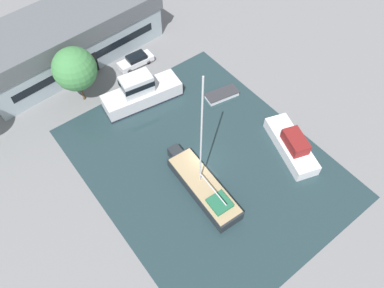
% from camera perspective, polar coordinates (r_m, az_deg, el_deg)
% --- Properties ---
extents(ground_plane, '(440.00, 440.00, 0.00)m').
position_cam_1_polar(ground_plane, '(40.13, 1.86, -2.78)').
color(ground_plane, slate).
extents(water_canal, '(22.61, 28.29, 0.01)m').
position_cam_1_polar(water_canal, '(40.13, 1.86, -2.77)').
color(water_canal, '#23383D').
rests_on(water_canal, ground).
extents(warehouse_building, '(25.19, 11.24, 6.32)m').
position_cam_1_polar(warehouse_building, '(52.00, -18.54, 15.17)').
color(warehouse_building, '#99A8B2').
rests_on(warehouse_building, ground).
extents(quay_tree_near_building, '(4.97, 4.97, 7.34)m').
position_cam_1_polar(quay_tree_near_building, '(44.47, -17.45, 10.85)').
color(quay_tree_near_building, brown).
rests_on(quay_tree_near_building, ground).
extents(parked_car, '(4.73, 1.89, 1.53)m').
position_cam_1_polar(parked_car, '(50.32, -8.55, 12.49)').
color(parked_car, silver).
rests_on(parked_car, ground).
extents(sailboat_moored, '(3.27, 10.61, 15.19)m').
position_cam_1_polar(sailboat_moored, '(37.69, 1.65, -6.40)').
color(sailboat_moored, '#23282D').
rests_on(sailboat_moored, water_canal).
extents(motor_cruiser, '(9.79, 4.40, 4.09)m').
position_cam_1_polar(motor_cruiser, '(44.97, -7.81, 7.77)').
color(motor_cruiser, silver).
rests_on(motor_cruiser, water_canal).
extents(small_dinghy, '(4.32, 2.43, 0.61)m').
position_cam_1_polar(small_dinghy, '(46.09, 4.58, 7.49)').
color(small_dinghy, white).
rests_on(small_dinghy, water_canal).
extents(cabin_boat, '(4.99, 8.31, 2.61)m').
position_cam_1_polar(cabin_boat, '(41.66, 14.95, -0.12)').
color(cabin_boat, white).
rests_on(cabin_boat, water_canal).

